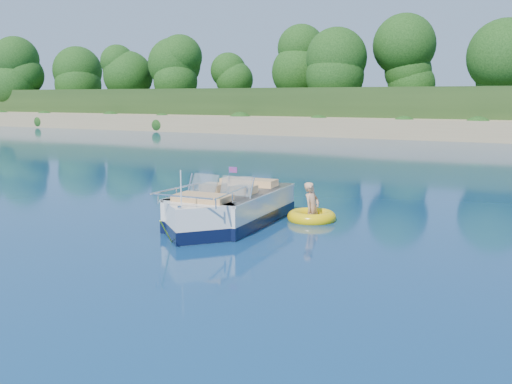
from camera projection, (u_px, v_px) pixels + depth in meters
The scene contains 6 objects.
ground at pixel (269, 273), 10.46m from camera, with size 160.00×160.00×0.00m, color #0B254E.
shoreline at pixel (511, 116), 66.13m from camera, with size 170.00×59.00×6.00m.
treeline at pixel (496, 67), 45.43m from camera, with size 150.00×7.12×8.19m.
motorboat at pixel (226, 211), 14.36m from camera, with size 2.20×5.59×1.86m.
tow_tube at pixel (312, 217), 14.93m from camera, with size 1.70×1.70×0.34m.
boy at pixel (312, 220), 14.93m from camera, with size 0.53×0.35×1.44m, color tan.
Camera 1 is at (4.42, -9.05, 3.19)m, focal length 40.00 mm.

